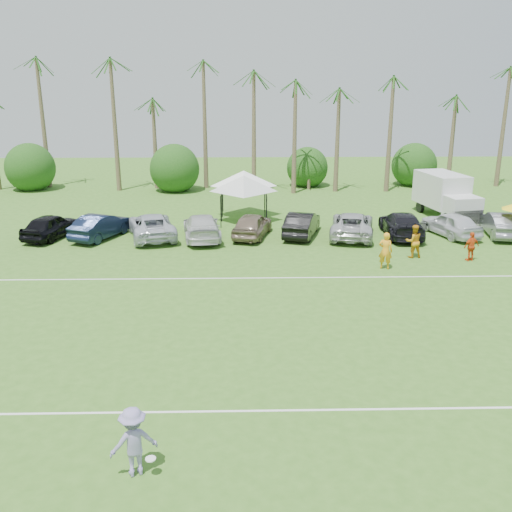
{
  "coord_description": "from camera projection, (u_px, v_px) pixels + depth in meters",
  "views": [
    {
      "loc": [
        0.02,
        -13.05,
        9.63
      ],
      "look_at": [
        0.62,
        12.62,
        1.6
      ],
      "focal_mm": 40.0,
      "sensor_mm": 36.0,
      "label": 1
    }
  ],
  "objects": [
    {
      "name": "ground",
      "position": [
        244.0,
        453.0,
        15.32
      ],
      "size": [
        120.0,
        120.0,
        0.0
      ],
      "primitive_type": "plane",
      "color": "#3B6A20",
      "rests_on": "ground"
    },
    {
      "name": "field_lines",
      "position": [
        243.0,
        328.0,
        22.95
      ],
      "size": [
        80.0,
        12.1,
        0.01
      ],
      "color": "white",
      "rests_on": "ground"
    },
    {
      "name": "palm_tree_1",
      "position": [
        43.0,
        94.0,
        48.71
      ],
      "size": [
        2.4,
        2.4,
        9.9
      ],
      "color": "brown",
      "rests_on": "ground"
    },
    {
      "name": "palm_tree_2",
      "position": [
        101.0,
        83.0,
        48.56
      ],
      "size": [
        2.4,
        2.4,
        10.9
      ],
      "color": "brown",
      "rests_on": "ground"
    },
    {
      "name": "palm_tree_3",
      "position": [
        148.0,
        73.0,
        48.4
      ],
      "size": [
        2.4,
        2.4,
        11.9
      ],
      "color": "brown",
      "rests_on": "ground"
    },
    {
      "name": "palm_tree_4",
      "position": [
        196.0,
        104.0,
        49.26
      ],
      "size": [
        2.4,
        2.4,
        8.9
      ],
      "color": "brown",
      "rests_on": "ground"
    },
    {
      "name": "palm_tree_5",
      "position": [
        242.0,
        94.0,
        49.09
      ],
      "size": [
        2.4,
        2.4,
        9.9
      ],
      "color": "brown",
      "rests_on": "ground"
    },
    {
      "name": "palm_tree_6",
      "position": [
        288.0,
        83.0,
        48.92
      ],
      "size": [
        2.4,
        2.4,
        10.9
      ],
      "color": "brown",
      "rests_on": "ground"
    },
    {
      "name": "palm_tree_7",
      "position": [
        335.0,
        73.0,
        48.75
      ],
      "size": [
        2.4,
        2.4,
        11.9
      ],
      "color": "brown",
      "rests_on": "ground"
    },
    {
      "name": "palm_tree_8",
      "position": [
        391.0,
        104.0,
        49.64
      ],
      "size": [
        2.4,
        2.4,
        8.9
      ],
      "color": "brown",
      "rests_on": "ground"
    },
    {
      "name": "palm_tree_9",
      "position": [
        449.0,
        93.0,
        49.49
      ],
      "size": [
        2.4,
        2.4,
        9.9
      ],
      "color": "brown",
      "rests_on": "ground"
    },
    {
      "name": "palm_tree_10",
      "position": [
        507.0,
        83.0,
        49.34
      ],
      "size": [
        2.4,
        2.4,
        10.9
      ],
      "color": "brown",
      "rests_on": "ground"
    },
    {
      "name": "bush_tree_0",
      "position": [
        33.0,
        169.0,
        51.58
      ],
      "size": [
        4.0,
        4.0,
        4.0
      ],
      "color": "brown",
      "rests_on": "ground"
    },
    {
      "name": "bush_tree_1",
      "position": [
        177.0,
        168.0,
        51.86
      ],
      "size": [
        4.0,
        4.0,
        4.0
      ],
      "color": "brown",
      "rests_on": "ground"
    },
    {
      "name": "bush_tree_2",
      "position": [
        308.0,
        168.0,
        52.13
      ],
      "size": [
        4.0,
        4.0,
        4.0
      ],
      "color": "brown",
      "rests_on": "ground"
    },
    {
      "name": "bush_tree_3",
      "position": [
        416.0,
        167.0,
        52.35
      ],
      "size": [
        4.0,
        4.0,
        4.0
      ],
      "color": "brown",
      "rests_on": "ground"
    },
    {
      "name": "sideline_player_a",
      "position": [
        385.0,
        251.0,
        29.83
      ],
      "size": [
        0.85,
        0.71,
        1.99
      ],
      "primitive_type": "imported",
      "rotation": [
        0.0,
        0.0,
        2.76
      ],
      "color": "#FDA31C",
      "rests_on": "ground"
    },
    {
      "name": "sideline_player_b",
      "position": [
        414.0,
        241.0,
        31.76
      ],
      "size": [
        0.97,
        0.78,
        1.88
      ],
      "primitive_type": "imported",
      "rotation": [
        0.0,
        0.0,
        3.22
      ],
      "color": "orange",
      "rests_on": "ground"
    },
    {
      "name": "sideline_player_c",
      "position": [
        471.0,
        247.0,
        31.2
      ],
      "size": [
        1.03,
        0.69,
        1.62
      ],
      "primitive_type": "imported",
      "rotation": [
        0.0,
        0.0,
        3.48
      ],
      "color": "#E15019",
      "rests_on": "ground"
    },
    {
      "name": "box_truck",
      "position": [
        446.0,
        195.0,
        40.72
      ],
      "size": [
        3.3,
        6.3,
        3.09
      ],
      "rotation": [
        0.0,
        0.0,
        0.18
      ],
      "color": "silver",
      "rests_on": "ground"
    },
    {
      "name": "canopy_tent_left",
      "position": [
        244.0,
        171.0,
        40.56
      ],
      "size": [
        4.81,
        4.81,
        3.89
      ],
      "color": "black",
      "rests_on": "ground"
    },
    {
      "name": "canopy_tent_right",
      "position": [
        243.0,
        176.0,
        38.87
      ],
      "size": [
        4.71,
        4.71,
        3.82
      ],
      "color": "black",
      "rests_on": "ground"
    },
    {
      "name": "frisbee_player",
      "position": [
        134.0,
        442.0,
        14.25
      ],
      "size": [
        1.38,
        1.09,
        1.87
      ],
      "rotation": [
        0.0,
        0.0,
        3.51
      ],
      "color": "#8E83BA",
      "rests_on": "ground"
    },
    {
      "name": "parked_car_0",
      "position": [
        51.0,
        226.0,
        35.72
      ],
      "size": [
        3.03,
        4.86,
        1.54
      ],
      "primitive_type": "imported",
      "rotation": [
        0.0,
        0.0,
        2.86
      ],
      "color": "black",
      "rests_on": "ground"
    },
    {
      "name": "parked_car_1",
      "position": [
        101.0,
        226.0,
        35.7
      ],
      "size": [
        3.34,
        4.95,
        1.54
      ],
      "primitive_type": "imported",
      "rotation": [
        0.0,
        0.0,
        2.74
      ],
      "color": "#111B33",
      "rests_on": "ground"
    },
    {
      "name": "parked_car_2",
      "position": [
        152.0,
        226.0,
        35.76
      ],
      "size": [
        3.93,
        6.04,
        1.54
      ],
      "primitive_type": "imported",
      "rotation": [
        0.0,
        0.0,
        3.41
      ],
      "color": "silver",
      "rests_on": "ground"
    },
    {
      "name": "parked_car_3",
      "position": [
        202.0,
        227.0,
        35.55
      ],
      "size": [
        2.84,
        5.56,
        1.54
      ],
      "primitive_type": "imported",
      "rotation": [
        0.0,
        0.0,
        3.27
      ],
      "color": "silver",
      "rests_on": "ground"
    },
    {
      "name": "parked_car_4",
      "position": [
        252.0,
        225.0,
        35.96
      ],
      "size": [
        2.93,
        4.85,
        1.54
      ],
      "primitive_type": "imported",
      "rotation": [
        0.0,
        0.0,
        2.88
      ],
      "color": "#7E6A56",
      "rests_on": "ground"
    },
    {
      "name": "parked_car_5",
      "position": [
        302.0,
        224.0,
        36.19
      ],
      "size": [
        2.89,
        4.96,
        1.54
      ],
      "primitive_type": "imported",
      "rotation": [
        0.0,
        0.0,
        2.86
      ],
      "color": "black",
      "rests_on": "ground"
    },
    {
      "name": "parked_car_6",
      "position": [
        352.0,
        225.0,
        36.01
      ],
      "size": [
        3.66,
        5.97,
        1.54
      ],
      "primitive_type": "imported",
      "rotation": [
        0.0,
        0.0,
        2.93
      ],
      "color": "#B4B5B6",
      "rests_on": "ground"
    },
    {
      "name": "parked_car_7",
      "position": [
        401.0,
        224.0,
        36.12
      ],
      "size": [
        2.42,
        5.42,
        1.54
      ],
      "primitive_type": "imported",
      "rotation": [
        0.0,
        0.0,
        3.09
      ],
      "color": "black",
      "rests_on": "ground"
    },
    {
      "name": "parked_car_8",
      "position": [
        451.0,
        224.0,
        36.19
      ],
      "size": [
        3.11,
        4.87,
        1.54
      ],
      "primitive_type": "imported",
      "rotation": [
        0.0,
        0.0,
        3.45
      ],
      "color": "silver",
      "rests_on": "ground"
    },
    {
      "name": "parked_car_9",
      "position": [
        501.0,
        224.0,
        36.18
      ],
      "size": [
        2.41,
        4.9,
        1.54
      ],
      "primitive_type": "imported",
      "rotation": [
        0.0,
        0.0,
        2.97
      ],
      "color": "slate",
      "rests_on": "ground"
    }
  ]
}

